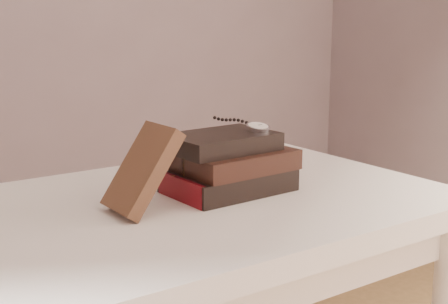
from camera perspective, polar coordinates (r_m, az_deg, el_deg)
table at (r=1.12m, az=-5.01°, el=-9.20°), size 1.00×0.60×0.75m
book_stack at (r=1.14m, az=0.46°, el=-1.13°), size 0.23×0.16×0.11m
journal at (r=1.02m, az=-7.45°, el=-1.62°), size 0.11×0.10×0.14m
pocket_watch at (r=1.16m, az=2.83°, el=2.34°), size 0.05×0.15×0.02m
eyeglasses at (r=1.16m, az=-4.81°, el=-0.46°), size 0.09×0.11×0.04m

